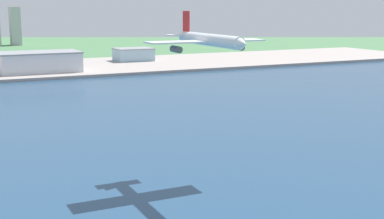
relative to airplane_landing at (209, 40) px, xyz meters
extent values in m
plane|color=#48774B|center=(-0.47, 151.02, -46.50)|extent=(2400.00, 2400.00, 0.00)
cube|color=navy|center=(-0.47, 91.02, -46.42)|extent=(840.00, 360.00, 0.15)
cube|color=#A0958F|center=(-0.47, 341.02, -45.25)|extent=(840.00, 140.00, 2.50)
cylinder|color=white|center=(0.00, 0.12, 0.14)|extent=(4.02, 38.48, 3.91)
cone|color=white|center=(0.06, -20.68, 0.14)|extent=(3.73, 4.31, 3.71)
cube|color=white|center=(-0.01, 2.04, -0.45)|extent=(40.40, 8.58, 0.50)
cube|color=red|center=(-0.05, 17.43, 4.44)|extent=(0.51, 4.62, 9.38)
cube|color=white|center=(-0.05, 17.43, 0.92)|extent=(14.55, 4.27, 0.36)
cylinder|color=#4C4F54|center=(11.30, 0.92, -2.60)|extent=(2.16, 5.39, 2.15)
cylinder|color=#4C4F54|center=(-11.31, 0.86, -2.60)|extent=(2.16, 5.39, 2.15)
cube|color=silver|center=(-0.12, 309.61, -36.14)|extent=(64.90, 38.55, 15.71)
cube|color=gray|center=(-0.12, 309.61, -27.69)|extent=(66.19, 39.32, 1.20)
cube|color=#99BCD1|center=(102.66, 363.95, -38.20)|extent=(36.03, 28.34, 11.59)
cube|color=gray|center=(102.66, 363.95, -31.80)|extent=(36.75, 28.90, 1.20)
cube|color=#A7ABB1|center=(31.92, 680.02, -18.65)|extent=(14.06, 23.55, 55.69)
camera|label=1|loc=(-80.61, -155.05, 10.95)|focal=50.54mm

